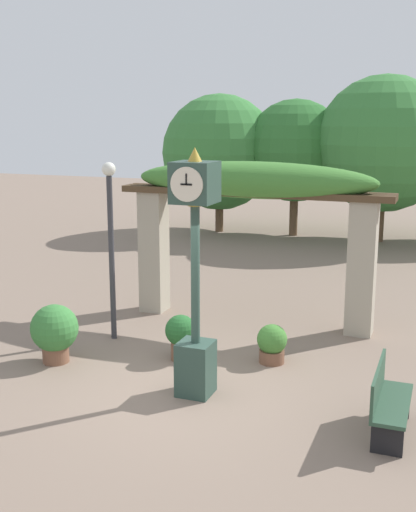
{
  "coord_description": "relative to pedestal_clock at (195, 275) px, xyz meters",
  "views": [
    {
      "loc": [
        3.54,
        -8.11,
        3.95
      ],
      "look_at": [
        0.26,
        0.48,
        1.96
      ],
      "focal_mm": 45.0,
      "sensor_mm": 36.0,
      "label": 1
    }
  ],
  "objects": [
    {
      "name": "pedestal_clock",
      "position": [
        0.0,
        0.0,
        0.0
      ],
      "size": [
        0.56,
        0.61,
        3.56
      ],
      "color": "#2D473D",
      "rests_on": "ground"
    },
    {
      "name": "potted_plant_near_left",
      "position": [
        -0.74,
        1.16,
        -1.35
      ],
      "size": [
        0.52,
        0.52,
        0.77
      ],
      "color": "brown",
      "rests_on": "ground"
    },
    {
      "name": "potted_plant_far_left",
      "position": [
        0.71,
        1.57,
        -1.46
      ],
      "size": [
        0.5,
        0.5,
        0.65
      ],
      "color": "brown",
      "rests_on": "ground"
    },
    {
      "name": "lamp_post",
      "position": [
        -2.29,
        1.7,
        0.2
      ],
      "size": [
        0.24,
        0.24,
        3.2
      ],
      "color": "#333338",
      "rests_on": "ground"
    },
    {
      "name": "ground_plane",
      "position": [
        -0.26,
        0.02,
        -1.79
      ],
      "size": [
        60.0,
        60.0,
        0.0
      ],
      "primitive_type": "plane",
      "color": "#7F6B5B"
    },
    {
      "name": "potted_plant_near_right",
      "position": [
        -2.62,
        0.33,
        -1.25
      ],
      "size": [
        0.78,
        0.78,
        0.97
      ],
      "color": "brown",
      "rests_on": "ground"
    },
    {
      "name": "tree_line",
      "position": [
        -0.55,
        13.17,
        1.09
      ],
      "size": [
        11.72,
        4.56,
        5.29
      ],
      "color": "brown",
      "rests_on": "ground"
    },
    {
      "name": "park_bench",
      "position": [
        2.72,
        -0.24,
        -1.36
      ],
      "size": [
        0.42,
        1.34,
        0.89
      ],
      "rotation": [
        0.0,
        0.0,
        1.57
      ],
      "color": "#2D4C38",
      "rests_on": "ground"
    },
    {
      "name": "pergola",
      "position": [
        -0.26,
        3.56,
        0.63
      ],
      "size": [
        5.29,
        1.09,
        3.14
      ],
      "color": "#A89E89",
      "rests_on": "ground"
    }
  ]
}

